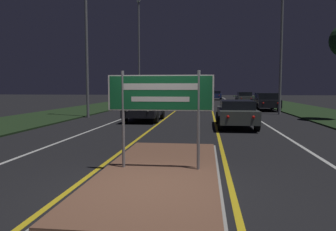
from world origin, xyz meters
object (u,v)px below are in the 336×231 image
at_px(car_receding_3, 215,95).
at_px(car_approaching_2, 177,97).
at_px(highway_sign, 160,98).
at_px(streetlight_right_near, 282,32).
at_px(car_approaching_1, 140,100).
at_px(car_approaching_0, 145,107).
at_px(streetlight_left_far, 139,41).
at_px(car_receding_1, 265,101).
at_px(streetlight_left_near, 86,11).
at_px(car_receding_2, 244,97).
at_px(car_receding_0, 236,113).

bearing_deg(car_receding_3, car_approaching_2, -120.43).
distance_m(highway_sign, car_approaching_2, 36.09).
height_order(highway_sign, car_approaching_2, highway_sign).
xyz_separation_m(streetlight_right_near, car_approaching_1, (-11.86, 7.49, -5.21)).
distance_m(highway_sign, car_approaching_0, 11.85).
bearing_deg(car_approaching_2, streetlight_left_far, -110.63).
bearing_deg(car_receding_1, streetlight_left_near, -147.28).
bearing_deg(car_approaching_0, car_approaching_1, 102.79).
height_order(streetlight_left_near, car_approaching_2, streetlight_left_near).
height_order(streetlight_left_far, streetlight_right_near, streetlight_left_far).
relative_size(streetlight_left_near, car_receding_2, 2.58).
distance_m(car_receding_1, car_receding_3, 23.70).
distance_m(streetlight_right_near, car_receding_3, 28.39).
height_order(car_receding_2, car_approaching_1, car_receding_2).
xyz_separation_m(highway_sign, streetlight_left_far, (-6.14, 27.22, 5.14)).
xyz_separation_m(streetlight_right_near, car_receding_0, (-3.83, -8.20, -5.19)).
bearing_deg(car_receding_2, highway_sign, -99.54).
relative_size(car_receding_3, car_approaching_0, 1.00).
distance_m(highway_sign, streetlight_right_near, 18.77).
xyz_separation_m(streetlight_left_far, car_receding_0, (8.64, -18.25, -6.14)).
relative_size(streetlight_left_far, car_approaching_1, 2.63).
bearing_deg(car_approaching_1, car_approaching_0, -77.21).
xyz_separation_m(streetlight_left_near, car_approaching_0, (4.10, -1.70, -6.02)).
bearing_deg(car_approaching_0, streetlight_left_far, 102.86).
bearing_deg(car_receding_0, car_approaching_2, 101.21).
height_order(streetlight_left_far, car_receding_1, streetlight_left_far).
relative_size(car_receding_0, car_receding_3, 1.09).
bearing_deg(car_receding_0, car_receding_3, 90.23).
bearing_deg(car_receding_2, car_receding_3, 105.80).
bearing_deg(car_receding_3, streetlight_left_near, -105.93).
bearing_deg(highway_sign, streetlight_left_near, 116.71).
height_order(car_receding_3, car_approaching_0, car_approaching_0).
height_order(car_receding_0, car_approaching_0, car_approaching_0).
relative_size(highway_sign, car_receding_2, 0.55).
xyz_separation_m(highway_sign, car_receding_1, (6.06, 21.41, -0.94)).
bearing_deg(car_receding_0, streetlight_left_far, 115.32).
height_order(streetlight_left_near, streetlight_left_far, streetlight_left_far).
relative_size(streetlight_left_near, car_receding_0, 2.47).
xyz_separation_m(highway_sign, streetlight_left_near, (-6.66, 13.23, 5.08)).
xyz_separation_m(streetlight_left_far, car_receding_2, (11.74, 6.11, -6.12)).
relative_size(car_receding_1, car_approaching_0, 1.15).
relative_size(car_approaching_0, car_approaching_2, 0.91).
bearing_deg(car_approaching_0, car_receding_1, 48.88).
bearing_deg(streetlight_right_near, car_receding_2, 92.56).
xyz_separation_m(streetlight_left_near, car_receding_1, (12.72, 8.17, -6.02)).
bearing_deg(streetlight_left_far, car_receding_0, -64.68).
height_order(car_receding_0, car_approaching_1, car_receding_0).
bearing_deg(highway_sign, car_receding_2, 80.46).
bearing_deg(streetlight_left_far, car_receding_3, 64.23).
height_order(streetlight_right_near, car_receding_0, streetlight_right_near).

